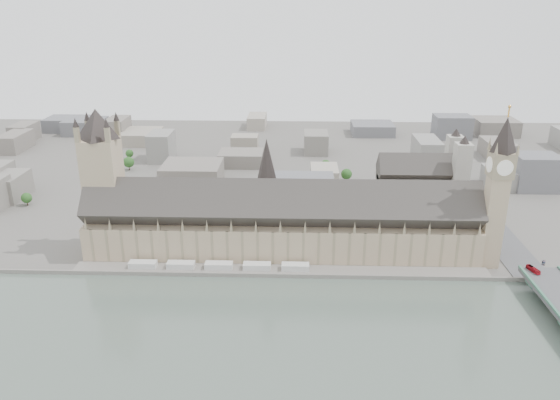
{
  "coord_description": "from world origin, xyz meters",
  "views": [
    {
      "loc": [
        10.55,
        -323.43,
        169.08
      ],
      "look_at": [
        -1.38,
        34.54,
        34.62
      ],
      "focal_mm": 35.0,
      "sensor_mm": 36.0,
      "label": 1
    }
  ],
  "objects_px": {
    "palace_of_westminster": "(281,224)",
    "elizabeth_tower": "(498,183)",
    "victoria_tower": "(103,174)",
    "car_approach": "(544,263)",
    "westminster_abbey": "(422,186)",
    "red_bus_north": "(533,269)"
  },
  "relations": [
    {
      "from": "palace_of_westminster",
      "to": "elizabeth_tower",
      "type": "xyz_separation_m",
      "value": [
        138.0,
        -11.7,
        35.38
      ]
    },
    {
      "from": "victoria_tower",
      "to": "car_approach",
      "type": "height_order",
      "value": "victoria_tower"
    },
    {
      "from": "westminster_abbey",
      "to": "red_bus_north",
      "type": "xyz_separation_m",
      "value": [
        44.98,
        -115.58,
        -13.37
      ]
    },
    {
      "from": "palace_of_westminster",
      "to": "red_bus_north",
      "type": "bearing_deg",
      "value": -14.49
    },
    {
      "from": "red_bus_north",
      "to": "car_approach",
      "type": "xyz_separation_m",
      "value": [
        10.8,
        10.6,
        -0.67
      ]
    },
    {
      "from": "elizabeth_tower",
      "to": "westminster_abbey",
      "type": "distance_m",
      "value": 96.91
    },
    {
      "from": "palace_of_westminster",
      "to": "red_bus_north",
      "type": "xyz_separation_m",
      "value": [
        155.91,
        -40.28,
        -10.99
      ]
    },
    {
      "from": "palace_of_westminster",
      "to": "westminster_abbey",
      "type": "height_order",
      "value": "westminster_abbey"
    },
    {
      "from": "red_bus_north",
      "to": "palace_of_westminster",
      "type": "bearing_deg",
      "value": 147.78
    },
    {
      "from": "palace_of_westminster",
      "to": "westminster_abbey",
      "type": "bearing_deg",
      "value": 34.17
    },
    {
      "from": "palace_of_westminster",
      "to": "car_approach",
      "type": "bearing_deg",
      "value": -10.09
    },
    {
      "from": "elizabeth_tower",
      "to": "westminster_abbey",
      "type": "xyz_separation_m",
      "value": [
        -27.08,
        87.0,
        -33.01
      ]
    },
    {
      "from": "elizabeth_tower",
      "to": "palace_of_westminster",
      "type": "bearing_deg",
      "value": 175.15
    },
    {
      "from": "elizabeth_tower",
      "to": "victoria_tower",
      "type": "relative_size",
      "value": 1.07
    },
    {
      "from": "palace_of_westminster",
      "to": "car_approach",
      "type": "height_order",
      "value": "palace_of_westminster"
    },
    {
      "from": "elizabeth_tower",
      "to": "car_approach",
      "type": "bearing_deg",
      "value": -32.05
    },
    {
      "from": "westminster_abbey",
      "to": "red_bus_north",
      "type": "bearing_deg",
      "value": -68.73
    },
    {
      "from": "westminster_abbey",
      "to": "car_approach",
      "type": "relative_size",
      "value": 12.51
    },
    {
      "from": "palace_of_westminster",
      "to": "westminster_abbey",
      "type": "distance_m",
      "value": 134.09
    },
    {
      "from": "elizabeth_tower",
      "to": "victoria_tower",
      "type": "height_order",
      "value": "elizabeth_tower"
    },
    {
      "from": "palace_of_westminster",
      "to": "victoria_tower",
      "type": "bearing_deg",
      "value": 177.04
    },
    {
      "from": "elizabeth_tower",
      "to": "red_bus_north",
      "type": "relative_size",
      "value": 10.23
    }
  ]
}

